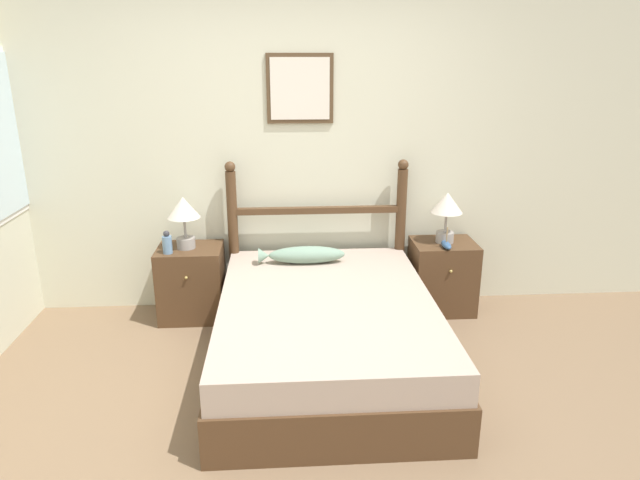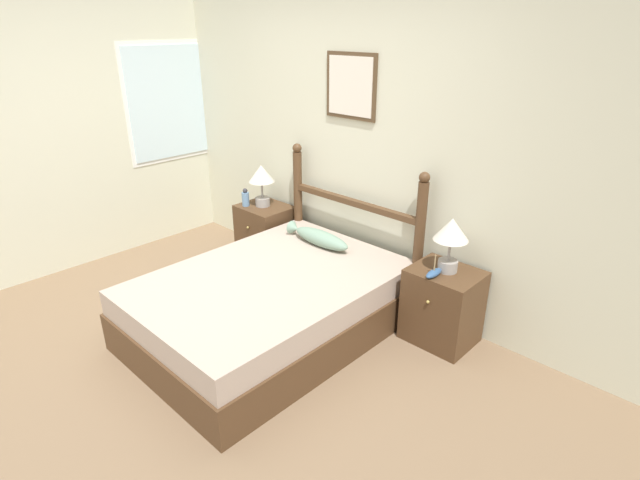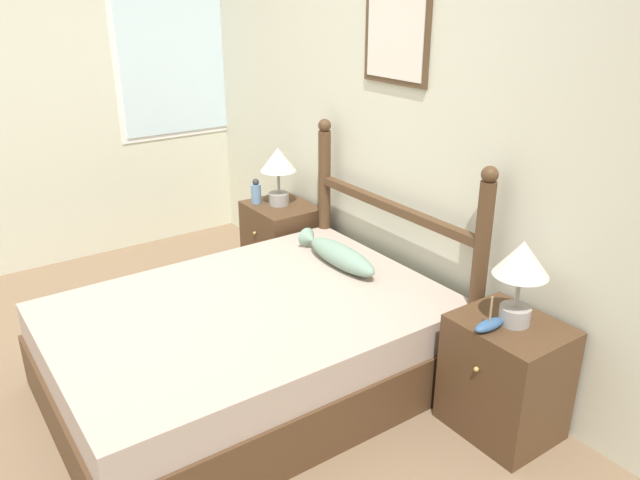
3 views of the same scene
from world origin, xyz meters
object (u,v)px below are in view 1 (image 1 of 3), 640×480
Objects in this scene: bed at (327,332)px; nightstand_left at (192,282)px; table_lamp_right at (447,208)px; fish_pillow at (303,255)px; model_boat at (446,245)px; table_lamp_left at (184,213)px; bottle at (167,243)px; nightstand_right at (442,276)px.

nightstand_left is at bearing 140.80° from bed.
nightstand_left is (-1.01, 0.82, 0.05)m from bed.
nightstand_left is 1.43× the size of table_lamp_right.
bed is 0.76m from fish_pillow.
table_lamp_right reaches higher than model_boat.
bottle is at bearing -136.21° from table_lamp_left.
bed is 3.45× the size of nightstand_right.
bottle is at bearing 178.20° from fish_pillow.
nightstand_right is 3.35× the size of model_boat.
nightstand_left is at bearing 39.89° from bottle.
bottle is (-0.12, -0.11, -0.21)m from table_lamp_left.
bottle is (-1.15, 0.71, 0.42)m from bed.
model_boat reaches higher than bed.
table_lamp_right is 2.28× the size of bottle.
nightstand_right is at bearing -91.22° from table_lamp_right.
fish_pillow is (0.88, -0.15, 0.27)m from nightstand_left.
bed is at bearing -144.91° from model_boat.
model_boat reaches higher than fish_pillow.
bed is 1.46m from table_lamp_left.
table_lamp_right is 1.19m from fish_pillow.
bottle reaches higher than fish_pillow.
nightstand_left is 0.88× the size of fish_pillow.
nightstand_left and nightstand_right have the same top height.
nightstand_left is 1.43× the size of table_lamp_left.
nightstand_left is 3.26× the size of bottle.
nightstand_right is 2.20m from bottle.
table_lamp_left is at bearing 141.39° from bed.
table_lamp_left is (-1.03, 0.82, 0.62)m from bed.
nightstand_left is 0.58m from table_lamp_left.
nightstand_left is at bearing 176.21° from model_boat.
nightstand_left is at bearing 170.43° from fish_pillow.
table_lamp_left reaches higher than nightstand_right.
nightstand_right is at bearing 0.05° from table_lamp_left.
model_boat is at bearing -3.79° from nightstand_left.
table_lamp_left is at bearing -175.16° from nightstand_left.
model_boat is (2.14, -0.02, -0.05)m from bottle.
bottle reaches higher than nightstand_right.
fish_pillow is (-1.14, -0.15, 0.27)m from nightstand_right.
bottle is at bearing -140.11° from nightstand_left.
table_lamp_right is (1.01, 0.83, 0.62)m from bed.
model_boat is at bearing -3.70° from table_lamp_left.
fish_pillow reaches higher than nightstand_left.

